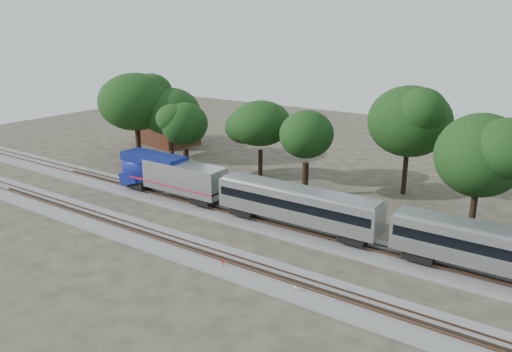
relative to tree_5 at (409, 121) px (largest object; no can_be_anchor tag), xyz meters
The scene contains 14 objects.
ground 28.84m from the tree_5, 112.09° to the right, with size 160.00×160.00×0.00m, color #383328.
track_far 23.70m from the tree_5, 118.06° to the right, with size 160.00×5.00×0.73m.
track_near 32.33m from the tree_5, 109.30° to the right, with size 160.00×5.00×0.73m.
switch_stand_red 32.29m from the tree_5, 101.63° to the right, with size 0.35×0.12×1.10m.
switch_stand_white 31.83m from the tree_5, 87.49° to the right, with size 0.28×0.05×0.89m.
switch_lever 33.01m from the tree_5, 99.80° to the right, with size 0.50×0.30×0.30m, color #512D19.
brick_building 46.94m from the tree_5, behind, with size 11.95×9.35×5.20m.
tree_0 43.00m from the tree_5, behind, with size 9.63×9.63×13.57m.
tree_1 37.95m from the tree_5, behind, with size 8.08×8.08×11.40m.
tree_2 30.73m from the tree_5, 160.23° to the right, with size 7.95×7.95×11.20m.
tree_3 19.81m from the tree_5, 163.20° to the right, with size 8.42×8.42×11.87m.
tree_4 13.13m from the tree_5, 143.66° to the right, with size 8.23×8.23×11.60m.
tree_5 is the anchor object (origin of this frame).
tree_6 13.66m from the tree_5, 40.78° to the right, with size 8.85×8.85×12.47m.
Camera 1 is at (29.69, -37.16, 21.44)m, focal length 35.00 mm.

